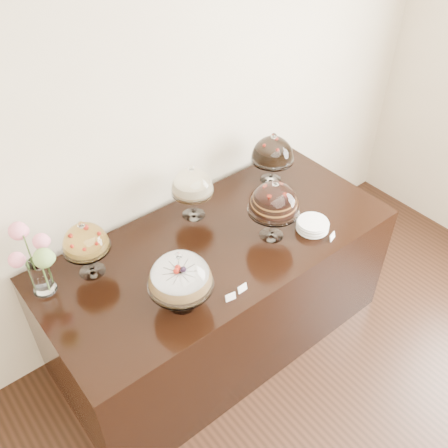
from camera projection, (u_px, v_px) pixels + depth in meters
wall_back at (133, 129)px, 2.86m from camera, size 5.00×0.04×3.00m
display_counter at (219, 292)px, 3.31m from camera, size 2.20×1.00×0.90m
cake_stand_sugar_sponge at (180, 274)px, 2.50m from camera, size 0.34×0.34×0.38m
cake_stand_choco_layer at (274, 200)px, 2.89m from camera, size 0.31×0.31×0.42m
cake_stand_cheesecake at (192, 184)px, 3.06m from camera, size 0.27×0.27×0.38m
cake_stand_dark_choco at (273, 151)px, 3.36m from camera, size 0.30×0.30×0.37m
cake_stand_fruit_tart at (85, 240)px, 2.68m from camera, size 0.26×0.26×0.37m
flower_vase at (35, 260)px, 2.58m from camera, size 0.23×0.33×0.41m
plate_stack at (313, 225)px, 3.09m from camera, size 0.20×0.20×0.06m
price_card_left at (231, 297)px, 2.66m from camera, size 0.06×0.03×0.04m
price_card_right at (332, 236)px, 3.03m from camera, size 0.06×0.03×0.04m
price_card_extra at (242, 288)px, 2.71m from camera, size 0.06×0.02×0.04m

